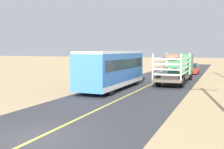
# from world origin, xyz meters

# --- Properties ---
(ground_plane) EXTENTS (240.00, 240.00, 0.00)m
(ground_plane) POSITION_xyz_m (0.00, 0.00, 0.00)
(ground_plane) COLOR tan
(road_surface) EXTENTS (8.00, 120.00, 0.02)m
(road_surface) POSITION_xyz_m (0.00, 0.00, 0.01)
(road_surface) COLOR #38383D
(road_surface) RESTS_ON ground
(road_centre_line) EXTENTS (0.16, 117.60, 0.00)m
(road_centre_line) POSITION_xyz_m (0.00, 0.00, 0.02)
(road_centre_line) COLOR #D8CC4C
(road_centre_line) RESTS_ON road_surface
(livestock_truck) EXTENTS (2.53, 9.70, 3.02)m
(livestock_truck) POSITION_xyz_m (2.05, 21.35, 1.79)
(livestock_truck) COLOR #3F7F4C
(livestock_truck) RESTS_ON road_surface
(bus) EXTENTS (2.54, 10.00, 3.21)m
(bus) POSITION_xyz_m (-2.27, 13.55, 1.75)
(bus) COLOR #3872C6
(bus) RESTS_ON road_surface
(car_far) EXTENTS (1.80, 4.40, 1.46)m
(car_far) POSITION_xyz_m (2.38, 32.33, 0.69)
(car_far) COLOR #B2261E
(car_far) RESTS_ON road_surface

